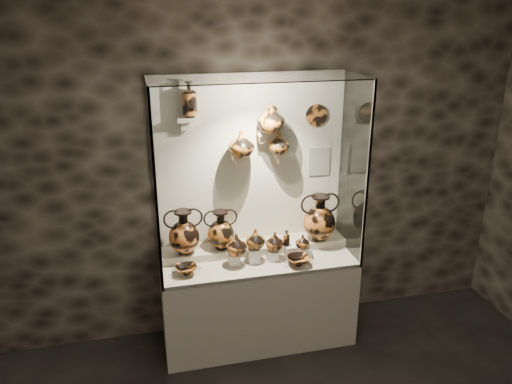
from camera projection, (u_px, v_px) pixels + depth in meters
wall_back at (249, 165)px, 4.40m from camera, size 5.00×0.02×3.20m
plinth at (258, 301)px, 4.52m from camera, size 1.70×0.60×0.80m
front_tier at (258, 261)px, 4.38m from camera, size 1.68×0.58×0.03m
rear_tier at (253, 248)px, 4.52m from camera, size 1.70×0.25×0.10m
back_panel at (250, 165)px, 4.39m from camera, size 1.70×0.03×1.60m
glass_front at (267, 188)px, 3.83m from camera, size 1.70×0.01×1.60m
glass_left at (154, 184)px, 3.92m from camera, size 0.01×0.60×1.60m
glass_right at (353, 169)px, 4.29m from camera, size 0.01×0.60×1.60m
glass_top at (258, 78)px, 3.83m from camera, size 1.70×0.60×0.01m
frame_post_left at (156, 196)px, 3.66m from camera, size 0.02×0.02×1.60m
frame_post_right at (367, 179)px, 4.02m from camera, size 0.02×0.02×1.60m
pedestal_a at (234, 259)px, 4.26m from camera, size 0.09×0.09×0.10m
pedestal_b at (254, 256)px, 4.29m from camera, size 0.09×0.09×0.13m
pedestal_c at (273, 256)px, 4.34m from camera, size 0.09×0.09×0.09m
pedestal_d at (290, 252)px, 4.37m from camera, size 0.09×0.09×0.12m
pedestal_e at (305, 252)px, 4.40m from camera, size 0.09×0.09×0.08m
bracket_ul at (185, 119)px, 4.05m from camera, size 0.14×0.12×0.04m
bracket_ca at (240, 157)px, 4.27m from camera, size 0.14×0.12×0.04m
bracket_cb at (263, 133)px, 4.24m from camera, size 0.10×0.12×0.04m
bracket_cc at (283, 154)px, 4.35m from camera, size 0.14×0.12×0.04m
amphora_left at (184, 232)px, 4.26m from camera, size 0.35×0.35×0.40m
amphora_mid at (221, 230)px, 4.36m from camera, size 0.30×0.30×0.36m
amphora_right at (319, 218)px, 4.51m from camera, size 0.41×0.41×0.44m
jug_a at (236, 245)px, 4.20m from camera, size 0.19×0.19×0.19m
jug_b at (255, 239)px, 4.26m from camera, size 0.20×0.20×0.18m
jug_c at (275, 241)px, 4.31m from camera, size 0.20×0.20×0.17m
jug_e at (303, 241)px, 4.38m from camera, size 0.16×0.16×0.13m
lekythos_small at (286, 237)px, 4.32m from camera, size 0.09×0.09×0.16m
kylix_left at (186, 269)px, 4.11m from camera, size 0.29×0.27×0.09m
kylix_right at (298, 260)px, 4.25m from camera, size 0.27×0.23×0.10m
lekythos_tall at (189, 97)px, 3.98m from camera, size 0.15×0.15×0.32m
ovoid_vase_a at (241, 144)px, 4.17m from camera, size 0.22×0.22×0.23m
ovoid_vase_b at (271, 118)px, 4.14m from camera, size 0.29×0.29×0.24m
ovoid_vase_c at (279, 143)px, 4.26m from camera, size 0.22×0.22×0.19m
wall_plate at (316, 115)px, 4.35m from camera, size 0.19×0.02×0.19m
info_placard at (319, 161)px, 4.51m from camera, size 0.20×0.01×0.26m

